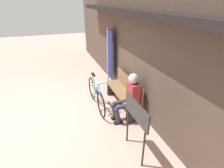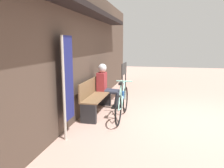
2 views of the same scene
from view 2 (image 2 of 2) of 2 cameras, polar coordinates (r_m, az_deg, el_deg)
The scene contains 7 objects.
ground_plane at distance 5.34m, azimuth 19.89°, elevation -9.32°, with size 24.00×24.00×0.00m, color tan.
storefront_wall at distance 5.33m, azimuth -8.32°, elevation 9.41°, with size 12.00×0.56×3.20m.
park_bench_near at distance 5.56m, azimuth -4.32°, elevation -3.54°, with size 1.58×0.42×0.87m.
bicycle at distance 5.18m, azimuth 2.67°, elevation -4.92°, with size 1.65×0.40×0.91m.
person_seated at distance 6.01m, azimuth -1.72°, elevation 0.43°, with size 0.34×0.64×1.22m.
banner_pole at distance 4.10m, azimuth -11.62°, elevation 0.67°, with size 0.45×0.05×1.90m.
signboard at distance 6.92m, azimuth 3.16°, elevation 3.11°, with size 0.83×0.04×1.15m.
Camera 2 is at (-4.99, 0.75, 1.75)m, focal length 35.00 mm.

